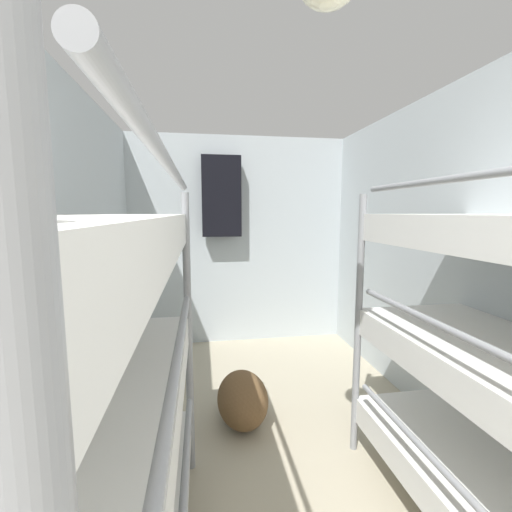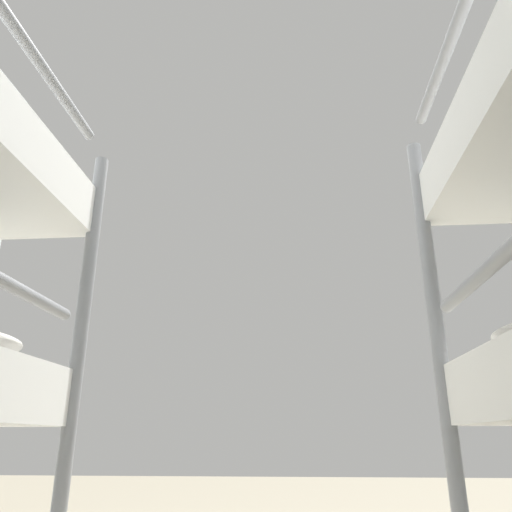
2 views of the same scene
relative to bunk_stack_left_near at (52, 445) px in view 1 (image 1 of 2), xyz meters
The scene contains 6 objects.
wall_left 0.96m from the bunk_stack_left_near, 116.50° to the left, with size 0.06×4.56×2.44m.
wall_right 2.35m from the bunk_stack_left_near, 20.24° to the left, with size 0.06×4.56×2.44m.
wall_back 3.20m from the bunk_stack_left_near, 73.76° to the left, with size 2.64×0.06×2.44m.
bunk_stack_left_near is the anchor object (origin of this frame).
duffel_bag 1.69m from the bunk_stack_left_near, 61.96° to the left, with size 0.38×0.56×0.38m.
hanging_coat 3.10m from the bunk_stack_left_near, 76.83° to the left, with size 0.44×0.12×0.90m.
Camera 1 is at (-0.45, 0.41, 1.57)m, focal length 24.00 mm.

